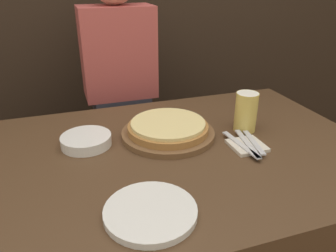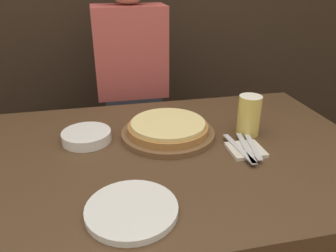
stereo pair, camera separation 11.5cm
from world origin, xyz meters
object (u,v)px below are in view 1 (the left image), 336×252
beer_glass (246,110)px  side_bowl (86,140)px  fork (241,144)px  dinner_knife (247,143)px  diner_person (121,107)px  dinner_plate (150,212)px  pizza_on_board (168,130)px  spoon (254,142)px

beer_glass → side_bowl: bearing=173.6°
fork → dinner_knife: 0.03m
dinner_knife → diner_person: diner_person is taller
dinner_plate → diner_person: (0.11, 0.93, -0.10)m
dinner_plate → pizza_on_board: bearing=65.7°
dinner_plate → side_bowl: 0.42m
diner_person → dinner_plate: bearing=-96.5°
beer_glass → diner_person: bearing=121.2°
beer_glass → spoon: beer_glass is taller
pizza_on_board → diner_person: (-0.07, 0.54, -0.11)m
pizza_on_board → side_bowl: size_ratio=1.96×
pizza_on_board → side_bowl: 0.28m
dinner_plate → diner_person: bearing=83.5°
beer_glass → dinner_plate: (-0.46, -0.34, -0.07)m
beer_glass → spoon: size_ratio=0.84×
dinner_plate → side_bowl: (-0.11, 0.41, 0.01)m
beer_glass → fork: size_ratio=0.71×
pizza_on_board → spoon: size_ratio=1.93×
fork → spoon: bearing=0.0°
spoon → fork: bearing=-180.0°
dinner_plate → spoon: 0.48m
dinner_plate → diner_person: size_ratio=0.17×
side_bowl → spoon: 0.57m
pizza_on_board → spoon: pizza_on_board is taller
fork → pizza_on_board: bearing=141.1°
side_bowl → dinner_knife: side_bowl is taller
beer_glass → spoon: bearing=-106.0°
fork → beer_glass: bearing=55.0°
pizza_on_board → dinner_plate: bearing=-114.3°
beer_glass → dinner_plate: bearing=-143.1°
dinner_plate → side_bowl: bearing=105.1°
pizza_on_board → fork: pizza_on_board is taller
pizza_on_board → dinner_knife: bearing=-35.7°
fork → diner_person: bearing=110.8°
spoon → diner_person: size_ratio=0.13×
dinner_plate → diner_person: 0.94m
dinner_knife → beer_glass: bearing=63.7°
spoon → dinner_plate: bearing=-152.3°
dinner_plate → side_bowl: side_bowl is taller
pizza_on_board → diner_person: 0.56m
side_bowl → diner_person: (0.22, 0.52, -0.11)m
fork → side_bowl: bearing=159.0°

